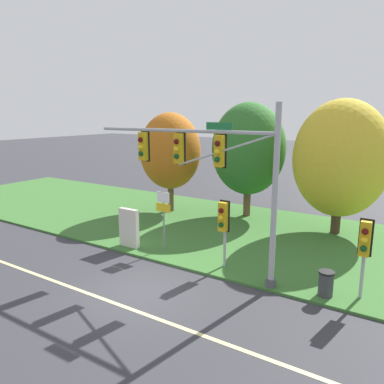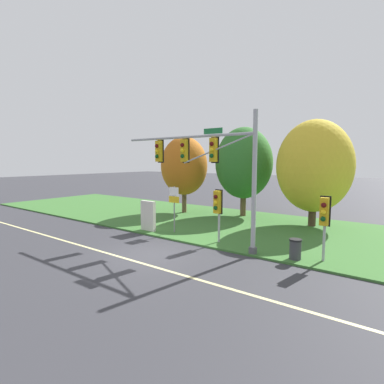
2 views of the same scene
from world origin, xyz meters
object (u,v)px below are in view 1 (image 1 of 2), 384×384
object	(u,v)px
pedestrian_signal_near_kerb	(365,243)
pedestrian_signal_further_along	(223,220)
trash_bin	(326,283)
traffic_signal_mast	(211,165)
info_kiosk	(129,228)
tree_left_of_mast	(249,149)
tree_nearest_road	(170,151)
route_sign_post	(163,211)
tree_behind_signpost	(341,159)

from	to	relation	value
pedestrian_signal_near_kerb	pedestrian_signal_further_along	bearing A→B (deg)	-178.75
pedestrian_signal_near_kerb	trash_bin	distance (m)	1.99
traffic_signal_mast	info_kiosk	xyz separation A→B (m)	(-4.77, 0.41, -3.49)
tree_left_of_mast	trash_bin	size ratio (longest dim) A/B	7.64
traffic_signal_mast	tree_nearest_road	world-z (taller)	traffic_signal_mast
route_sign_post	tree_nearest_road	world-z (taller)	tree_nearest_road
tree_nearest_road	info_kiosk	xyz separation A→B (m)	(2.31, -6.69, -3.05)
tree_nearest_road	tree_left_of_mast	distance (m)	5.06
traffic_signal_mast	info_kiosk	bearing A→B (deg)	175.10
pedestrian_signal_further_along	tree_nearest_road	distance (m)	10.01
tree_left_of_mast	pedestrian_signal_further_along	bearing A→B (deg)	-72.35
pedestrian_signal_near_kerb	info_kiosk	size ratio (longest dim) A/B	1.54
pedestrian_signal_near_kerb	tree_left_of_mast	xyz separation A→B (m)	(-7.98, 8.04, 2.14)
trash_bin	tree_nearest_road	bearing A→B (deg)	150.02
traffic_signal_mast	tree_behind_signpost	distance (m)	8.72
tree_left_of_mast	tree_behind_signpost	distance (m)	5.63
pedestrian_signal_further_along	trash_bin	xyz separation A→B (m)	(4.30, -0.24, -1.61)
pedestrian_signal_near_kerb	info_kiosk	world-z (taller)	pedestrian_signal_near_kerb
tree_left_of_mast	tree_behind_signpost	xyz separation A→B (m)	(5.58, -0.69, -0.16)
info_kiosk	trash_bin	bearing A→B (deg)	-0.27
tree_left_of_mast	info_kiosk	xyz separation A→B (m)	(-2.47, -8.35, -3.30)
pedestrian_signal_further_along	pedestrian_signal_near_kerb	bearing A→B (deg)	1.25
pedestrian_signal_near_kerb	trash_bin	bearing A→B (deg)	-161.89
pedestrian_signal_near_kerb	tree_behind_signpost	world-z (taller)	tree_behind_signpost
trash_bin	route_sign_post	bearing A→B (deg)	175.15
tree_nearest_road	tree_left_of_mast	world-z (taller)	tree_left_of_mast
tree_left_of_mast	info_kiosk	bearing A→B (deg)	-106.45
pedestrian_signal_further_along	info_kiosk	bearing A→B (deg)	-177.82
traffic_signal_mast	route_sign_post	xyz separation A→B (m)	(-3.12, 1.02, -2.53)
info_kiosk	tree_behind_signpost	bearing A→B (deg)	43.61
traffic_signal_mast	pedestrian_signal_near_kerb	xyz separation A→B (m)	(5.67, 0.72, -2.34)
tree_nearest_road	trash_bin	xyz separation A→B (m)	(11.67, -6.73, -3.52)
route_sign_post	trash_bin	bearing A→B (deg)	-4.85
traffic_signal_mast	trash_bin	distance (m)	6.07
tree_behind_signpost	route_sign_post	bearing A→B (deg)	-132.16
pedestrian_signal_further_along	trash_bin	bearing A→B (deg)	-3.16
tree_behind_signpost	trash_bin	bearing A→B (deg)	-80.33
tree_left_of_mast	info_kiosk	size ratio (longest dim) A/B	3.74
info_kiosk	trash_bin	size ratio (longest dim) A/B	2.04
route_sign_post	pedestrian_signal_further_along	bearing A→B (deg)	-6.96
traffic_signal_mast	tree_behind_signpost	xyz separation A→B (m)	(3.27, 8.07, -0.35)
route_sign_post	trash_bin	size ratio (longest dim) A/B	3.09
pedestrian_signal_near_kerb	route_sign_post	xyz separation A→B (m)	(-8.79, 0.30, -0.19)
tree_left_of_mast	trash_bin	bearing A→B (deg)	-50.60
pedestrian_signal_near_kerb	tree_behind_signpost	distance (m)	7.98
tree_left_of_mast	tree_nearest_road	bearing A→B (deg)	-160.78
tree_left_of_mast	traffic_signal_mast	bearing A→B (deg)	-75.24
tree_nearest_road	route_sign_post	bearing A→B (deg)	-56.88
traffic_signal_mast	pedestrian_signal_further_along	world-z (taller)	traffic_signal_mast
route_sign_post	info_kiosk	size ratio (longest dim) A/B	1.51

